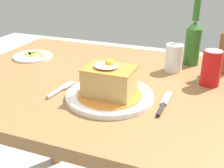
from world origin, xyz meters
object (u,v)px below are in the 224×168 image
(soda_can, at_px, (211,68))
(knife, at_px, (163,106))
(side_plate_fries, at_px, (33,56))
(main_plate, at_px, (110,95))
(fork, at_px, (59,90))
(drinking_glass, at_px, (174,60))
(beer_bottle_green, at_px, (193,41))

(soda_can, bearing_deg, knife, -117.38)
(side_plate_fries, bearing_deg, main_plate, -28.00)
(soda_can, distance_m, side_plate_fries, 0.76)
(soda_can, bearing_deg, fork, -152.16)
(main_plate, xyz_separation_m, soda_can, (0.29, 0.22, 0.05))
(soda_can, bearing_deg, drinking_glass, 147.30)
(knife, height_order, drinking_glass, drinking_glass)
(fork, height_order, beer_bottle_green, beer_bottle_green)
(beer_bottle_green, bearing_deg, side_plate_fries, -165.91)
(fork, relative_size, knife, 0.86)
(knife, height_order, soda_can, soda_can)
(side_plate_fries, bearing_deg, knife, -21.61)
(fork, bearing_deg, knife, 2.83)
(fork, relative_size, soda_can, 1.14)
(main_plate, distance_m, drinking_glass, 0.35)
(main_plate, xyz_separation_m, beer_bottle_green, (0.20, 0.42, 0.09))
(knife, relative_size, side_plate_fries, 0.97)
(main_plate, distance_m, knife, 0.17)
(soda_can, bearing_deg, main_plate, -142.11)
(knife, bearing_deg, beer_bottle_green, 85.94)
(beer_bottle_green, height_order, drinking_glass, beer_bottle_green)
(side_plate_fries, bearing_deg, soda_can, -2.12)
(beer_bottle_green, xyz_separation_m, drinking_glass, (-0.06, -0.10, -0.05))
(fork, distance_m, beer_bottle_green, 0.58)
(main_plate, bearing_deg, side_plate_fries, 152.00)
(fork, height_order, knife, same)
(fork, height_order, side_plate_fries, side_plate_fries)
(beer_bottle_green, relative_size, drinking_glass, 2.53)
(beer_bottle_green, relative_size, side_plate_fries, 1.56)
(knife, distance_m, soda_can, 0.26)
(soda_can, relative_size, drinking_glass, 1.18)
(side_plate_fries, bearing_deg, drinking_glass, 5.88)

